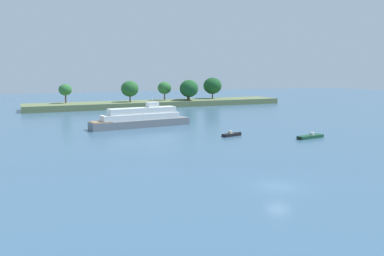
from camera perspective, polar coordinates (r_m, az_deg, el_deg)
name	(u,v)px	position (r m, az deg, el deg)	size (l,w,h in m)	color
ground_plane	(278,186)	(40.75, 12.82, -8.54)	(400.00, 400.00, 0.00)	#3D607F
treeline_island	(169,97)	(134.69, -3.51, 4.61)	(89.77, 13.36, 9.83)	#66754C
white_riverboat	(141,119)	(82.93, -7.62, 1.41)	(22.40, 6.19, 6.70)	slate
small_motorboat	(310,137)	(71.47, 17.31, -1.23)	(5.95, 2.20, 1.05)	#19472D
fishing_skiff	(232,135)	(70.91, 5.97, -0.98)	(4.35, 2.10, 1.00)	black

